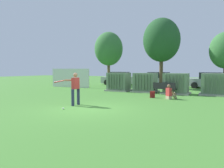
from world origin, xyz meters
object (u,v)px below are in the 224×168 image
at_px(transformer_mid_west, 145,83).
at_px(parked_car_right_of_center, 210,81).
at_px(batter, 75,87).
at_px(sports_ball, 63,109).
at_px(seated_spectator, 170,93).
at_px(park_bench, 164,88).
at_px(parked_car_leftmost, 119,79).
at_px(backpack, 152,95).
at_px(transformer_west, 119,82).
at_px(transformer_east, 215,85).
at_px(parked_car_left_of_center, 158,80).
at_px(transformer_mid_east, 176,84).

xyz_separation_m(transformer_mid_west, parked_car_right_of_center, (4.69, 6.54, -0.04)).
bearing_deg(batter, sports_ball, -77.72).
xyz_separation_m(batter, seated_spectator, (3.99, 4.87, -0.60)).
xyz_separation_m(park_bench, parked_car_leftmost, (-7.88, 8.57, 0.22)).
xyz_separation_m(sports_ball, backpack, (2.49, 6.30, 0.17)).
relative_size(transformer_west, transformer_east, 1.00).
xyz_separation_m(transformer_west, seated_spectator, (5.34, -3.51, -0.41)).
distance_m(transformer_east, parked_car_left_of_center, 9.20).
height_order(transformer_mid_west, park_bench, transformer_mid_west).
xyz_separation_m(batter, backpack, (2.78, 5.00, -0.76)).
xyz_separation_m(transformer_west, parked_car_leftmost, (-3.50, 7.44, -0.04)).
bearing_deg(park_bench, parked_car_leftmost, 132.61).
distance_m(transformer_mid_east, transformer_east, 2.77).
distance_m(transformer_west, park_bench, 4.54).
xyz_separation_m(seated_spectator, parked_car_left_of_center, (-3.74, 10.48, 0.38)).
bearing_deg(parked_car_right_of_center, transformer_west, -137.22).
height_order(transformer_west, parked_car_right_of_center, same).
bearing_deg(backpack, batter, -119.06).
bearing_deg(sports_ball, parked_car_leftmost, 106.67).
relative_size(backpack, parked_car_right_of_center, 0.10).
distance_m(transformer_mid_east, seated_spectator, 3.29).
relative_size(transformer_mid_east, park_bench, 1.14).
distance_m(park_bench, seated_spectator, 2.57).
relative_size(batter, parked_car_right_of_center, 0.40).
distance_m(transformer_east, sports_ball, 11.66).
distance_m(transformer_mid_west, park_bench, 2.29).
height_order(batter, seated_spectator, batter).
bearing_deg(batter, transformer_mid_west, 82.59).
xyz_separation_m(seated_spectator, parked_car_leftmost, (-8.83, 10.95, 0.38)).
height_order(transformer_west, batter, batter).
bearing_deg(park_bench, parked_car_right_of_center, 70.39).
distance_m(parked_car_leftmost, parked_car_left_of_center, 5.12).
relative_size(transformer_mid_east, parked_car_left_of_center, 0.48).
relative_size(seated_spectator, parked_car_right_of_center, 0.22).
height_order(transformer_west, parked_car_left_of_center, same).
distance_m(seated_spectator, parked_car_leftmost, 14.07).
xyz_separation_m(batter, parked_car_right_of_center, (5.79, 14.99, -0.22)).
bearing_deg(transformer_east, sports_ball, -122.01).
bearing_deg(parked_car_leftmost, transformer_mid_east, -41.95).
height_order(transformer_east, sports_ball, transformer_east).
height_order(transformer_mid_east, parked_car_left_of_center, same).
height_order(park_bench, parked_car_leftmost, parked_car_leftmost).
xyz_separation_m(transformer_mid_west, park_bench, (1.93, -1.20, -0.25)).
height_order(seated_spectator, parked_car_left_of_center, parked_car_left_of_center).
height_order(backpack, parked_car_leftmost, parked_car_leftmost).
relative_size(transformer_west, parked_car_left_of_center, 0.48).
bearing_deg(park_bench, backpack, -96.53).
distance_m(sports_ball, parked_car_right_of_center, 17.22).
relative_size(batter, seated_spectator, 1.81).
xyz_separation_m(transformer_mid_east, sports_ball, (-3.44, -9.43, -0.74)).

